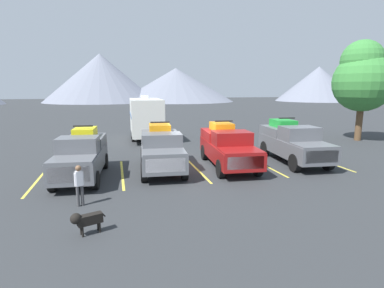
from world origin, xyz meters
name	(u,v)px	position (x,y,z in m)	size (l,w,h in m)	color
ground_plane	(193,165)	(0.00, 0.00, 0.00)	(240.00, 240.00, 0.00)	#2D3033
pickup_truck_a	(82,155)	(-5.86, -1.04, 1.14)	(2.40, 5.40, 2.49)	#595B60
pickup_truck_b	(161,148)	(-1.87, -0.61, 1.17)	(2.57, 5.43, 2.53)	#595B60
pickup_truck_c	(227,146)	(1.85, -0.66, 1.16)	(2.59, 5.94, 2.50)	maroon
pickup_truck_d	(292,142)	(5.99, -0.60, 1.21)	(2.59, 5.93, 2.57)	#595B60
lot_stripe_a	(38,179)	(-7.93, -0.87, 0.00)	(0.12, 5.50, 0.01)	gold
lot_stripe_b	(122,174)	(-3.97, -0.87, 0.00)	(0.12, 5.50, 0.01)	gold
lot_stripe_c	(196,169)	(0.00, -0.87, 0.00)	(0.12, 5.50, 0.01)	gold
lot_stripe_d	(263,164)	(3.97, -0.87, 0.00)	(0.12, 5.50, 0.01)	gold
lot_stripe_e	(322,160)	(7.93, -0.87, 0.00)	(0.12, 5.50, 0.01)	gold
camper_trailer_a	(146,117)	(-1.69, 9.41, 1.97)	(2.69, 7.24, 3.75)	silver
person_a	(79,183)	(-5.58, -4.97, 0.90)	(0.33, 0.25, 1.57)	#3F3F42
dog	(85,219)	(-5.18, -7.42, 0.49)	(1.00, 0.56, 0.75)	black
tree_a	(363,77)	(15.55, 4.77, 5.23)	(4.79, 4.79, 8.18)	brown
mountain_ridge	(117,80)	(-3.22, 81.13, 6.69)	(144.09, 45.57, 15.04)	slate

